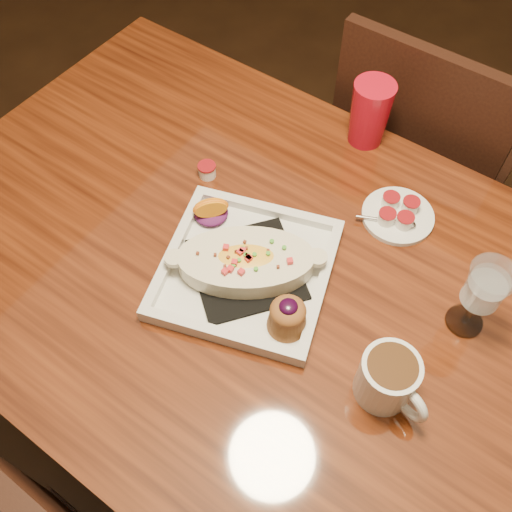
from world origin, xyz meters
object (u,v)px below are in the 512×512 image
Objects in this scene: table at (285,312)px; plate at (249,268)px; chair_far at (416,165)px; coffee_mug at (389,379)px; red_tumbler at (370,113)px; goblet at (485,290)px; saucer at (397,214)px.

table is 0.14m from plate.
chair_far is 7.38× the size of coffee_mug.
plate is at bearing -89.72° from red_tumbler.
goblet reaches higher than table.
goblet is (0.05, 0.19, 0.06)m from coffee_mug.
plate reaches higher than table.
coffee_mug is at bearing -57.65° from red_tumbler.
goblet reaches higher than plate.
plate reaches higher than saucer.
coffee_mug is (0.23, -0.07, 0.15)m from table.
plate is 0.30m from coffee_mug.
coffee_mug is (0.30, -0.05, 0.02)m from plate.
saucer is at bearing -44.45° from red_tumbler.
coffee_mug is 0.89× the size of red_tumbler.
red_tumbler is (-0.30, 0.47, 0.02)m from coffee_mug.
saucer is (-0.20, 0.13, -0.10)m from goblet.
plate is (-0.07, -0.02, 0.13)m from table.
table is at bearing 1.17° from plate.
plate is 0.39m from goblet.
table is 9.55× the size of goblet.
chair_far is 0.71m from plate.
table is at bearing -80.19° from red_tumbler.
coffee_mug is at bearing -17.55° from table.
goblet is at bearing 3.50° from plate.
red_tumbler is (-0.15, 0.15, 0.06)m from saucer.
saucer is at bearing 71.02° from table.
saucer is 0.98× the size of red_tumbler.
plate is at bearing -158.40° from goblet.
table is 10.85× the size of saucer.
coffee_mug is at bearing -106.01° from goblet.
goblet is at bearing -33.68° from saucer.
red_tumbler reaches higher than table.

